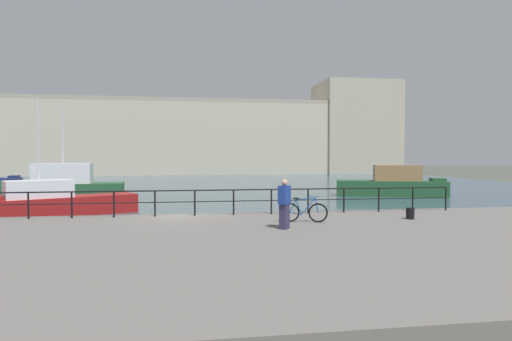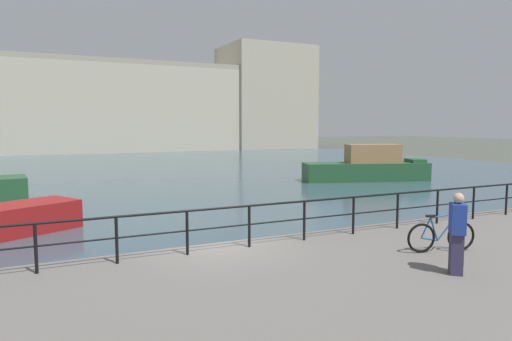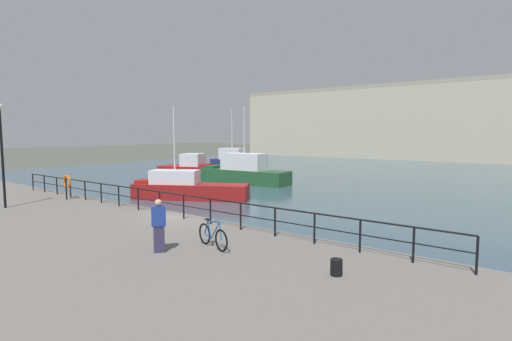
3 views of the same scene
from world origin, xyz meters
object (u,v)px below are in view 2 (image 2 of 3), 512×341
at_px(harbor_building, 115,106).
at_px(standing_person, 457,233).
at_px(parked_bicycle, 441,236).
at_px(moored_blue_motorboat, 368,167).

bearing_deg(harbor_building, standing_person, -92.87).
bearing_deg(standing_person, parked_bicycle, 92.04).
relative_size(moored_blue_motorboat, standing_person, 5.32).
bearing_deg(harbor_building, moored_blue_motorboat, -77.48).
relative_size(harbor_building, parked_bicycle, 45.51).
bearing_deg(moored_blue_motorboat, parked_bicycle, -106.29).
height_order(harbor_building, parked_bicycle, harbor_building).
height_order(parked_bicycle, standing_person, standing_person).
xyz_separation_m(parked_bicycle, standing_person, (-1.04, -1.34, 0.47)).
relative_size(parked_bicycle, standing_person, 1.02).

